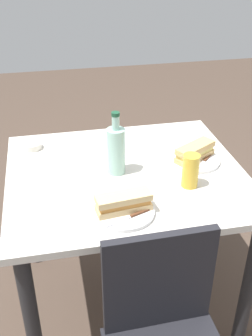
# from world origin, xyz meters

# --- Properties ---
(ground_plane) EXTENTS (8.00, 8.00, 0.00)m
(ground_plane) POSITION_xyz_m (0.00, 0.00, 0.00)
(ground_plane) COLOR #47382D
(dining_table) EXTENTS (1.01, 0.89, 0.78)m
(dining_table) POSITION_xyz_m (0.00, 0.00, 0.65)
(dining_table) COLOR beige
(dining_table) RESTS_ON ground
(plate_near) EXTENTS (0.23, 0.23, 0.01)m
(plate_near) POSITION_xyz_m (0.07, 0.28, 0.78)
(plate_near) COLOR white
(plate_near) RESTS_ON dining_table
(baguette_sandwich_near) EXTENTS (0.21, 0.09, 0.07)m
(baguette_sandwich_near) POSITION_xyz_m (0.07, 0.28, 0.82)
(baguette_sandwich_near) COLOR #DBB77A
(baguette_sandwich_near) RESTS_ON plate_near
(knife_near) EXTENTS (0.17, 0.07, 0.01)m
(knife_near) POSITION_xyz_m (0.05, 0.33, 0.79)
(knife_near) COLOR silver
(knife_near) RESTS_ON plate_near
(plate_far) EXTENTS (0.23, 0.23, 0.01)m
(plate_far) POSITION_xyz_m (-0.32, -0.03, 0.78)
(plate_far) COLOR white
(plate_far) RESTS_ON dining_table
(baguette_sandwich_far) EXTENTS (0.21, 0.16, 0.07)m
(baguette_sandwich_far) POSITION_xyz_m (-0.32, -0.03, 0.82)
(baguette_sandwich_far) COLOR tan
(baguette_sandwich_far) RESTS_ON plate_far
(knife_far) EXTENTS (0.13, 0.14, 0.01)m
(knife_far) POSITION_xyz_m (-0.35, 0.01, 0.79)
(knife_far) COLOR silver
(knife_far) RESTS_ON plate_far
(water_bottle) EXTENTS (0.08, 0.08, 0.28)m
(water_bottle) POSITION_xyz_m (0.04, -0.01, 0.88)
(water_bottle) COLOR #99C6B7
(water_bottle) RESTS_ON dining_table
(beer_glass) EXTENTS (0.07, 0.07, 0.14)m
(beer_glass) POSITION_xyz_m (-0.23, 0.16, 0.85)
(beer_glass) COLOR gold
(beer_glass) RESTS_ON dining_table
(olive_bowl) EXTENTS (0.09, 0.09, 0.03)m
(olive_bowl) POSITION_xyz_m (0.39, -0.30, 0.79)
(olive_bowl) COLOR silver
(olive_bowl) RESTS_ON dining_table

